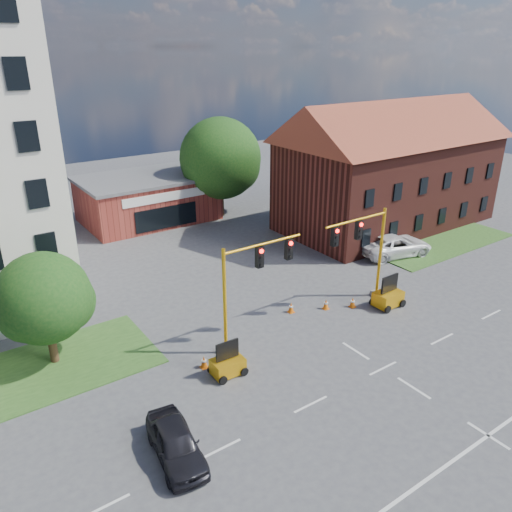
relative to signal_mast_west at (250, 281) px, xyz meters
name	(u,v)px	position (x,y,z in m)	size (l,w,h in m)	color
ground	(383,368)	(4.36, -6.00, -3.92)	(120.00, 120.00, 0.00)	#464649
grass_verge_ne	(447,245)	(22.36, 3.00, -3.88)	(14.00, 4.00, 0.08)	#2D501E
lane_markings	(431,399)	(4.36, -9.00, -3.91)	(60.00, 36.00, 0.01)	silver
brick_shop	(148,198)	(4.36, 23.99, -1.76)	(12.40, 8.40, 4.30)	maroon
townhouse_row	(390,162)	(22.36, 10.00, 2.01)	(21.00, 11.00, 11.50)	#4F1E17
tree_large	(224,160)	(11.26, 21.08, 1.55)	(8.23, 7.84, 9.63)	#3D2A16
tree_nw_front	(49,299)	(-9.40, 4.58, -0.23)	(5.02, 4.78, 6.25)	#3D2A16
signal_mast_west	(250,281)	(0.00, 0.00, 0.00)	(5.30, 0.60, 6.20)	gray
signal_mast_east	(364,247)	(8.71, 0.00, 0.00)	(5.30, 0.60, 6.20)	gray
trailer_west	(228,365)	(-2.61, -1.74, -3.33)	(1.68, 1.15, 1.87)	#EFA714
trailer_east	(388,297)	(9.82, -1.44, -3.27)	(1.85, 1.25, 2.09)	#EFA714
cone_a	(204,362)	(-3.33, -0.53, -3.58)	(0.40, 0.40, 0.70)	orange
cone_b	(291,308)	(4.14, 1.50, -3.58)	(0.40, 0.40, 0.70)	orange
cone_c	(326,304)	(6.26, 0.57, -3.58)	(0.40, 0.40, 0.70)	orange
cone_d	(353,302)	(7.85, -0.24, -3.58)	(0.40, 0.40, 0.70)	orange
pickup_white	(395,245)	(16.96, 4.09, -3.08)	(2.78, 6.03, 1.68)	white
sedan_dark	(176,443)	(-7.33, -5.32, -3.20)	(1.70, 4.22, 1.44)	black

